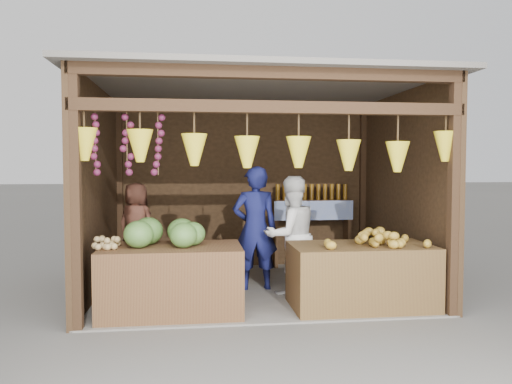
# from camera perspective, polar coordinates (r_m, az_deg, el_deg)

# --- Properties ---
(ground) EXTENTS (80.00, 80.00, 0.00)m
(ground) POSITION_cam_1_polar(r_m,az_deg,el_deg) (6.66, 0.00, -11.01)
(ground) COLOR #514F49
(ground) RESTS_ON ground
(stall_structure) EXTENTS (4.30, 3.30, 2.66)m
(stall_structure) POSITION_cam_1_polar(r_m,az_deg,el_deg) (6.41, -0.25, 3.48)
(stall_structure) COLOR slate
(stall_structure) RESTS_ON ground
(back_shelf) EXTENTS (1.25, 0.32, 1.32)m
(back_shelf) POSITION_cam_1_polar(r_m,az_deg,el_deg) (7.95, 6.39, -2.35)
(back_shelf) COLOR #382314
(back_shelf) RESTS_ON ground
(counter_left) EXTENTS (1.51, 0.85, 0.75)m
(counter_left) POSITION_cam_1_polar(r_m,az_deg,el_deg) (5.55, -9.63, -9.94)
(counter_left) COLOR #4B2919
(counter_left) RESTS_ON ground
(counter_right) EXTENTS (1.58, 0.85, 0.72)m
(counter_right) POSITION_cam_1_polar(r_m,az_deg,el_deg) (5.83, 11.90, -9.44)
(counter_right) COLOR #51351B
(counter_right) RESTS_ON ground
(stool) EXTENTS (0.36, 0.36, 0.33)m
(stool) POSITION_cam_1_polar(r_m,az_deg,el_deg) (6.66, -13.45, -9.62)
(stool) COLOR black
(stool) RESTS_ON ground
(man_standing) EXTENTS (0.60, 0.41, 1.61)m
(man_standing) POSITION_cam_1_polar(r_m,az_deg,el_deg) (6.45, -0.11, -4.21)
(man_standing) COLOR #151951
(man_standing) RESTS_ON ground
(woman_standing) EXTENTS (0.86, 0.76, 1.49)m
(woman_standing) POSITION_cam_1_polar(r_m,az_deg,el_deg) (6.28, 4.02, -4.96)
(woman_standing) COLOR white
(woman_standing) RESTS_ON ground
(vendor_seated) EXTENTS (0.62, 0.55, 1.07)m
(vendor_seated) POSITION_cam_1_polar(r_m,az_deg,el_deg) (6.54, -13.52, -3.62)
(vendor_seated) COLOR brown
(vendor_seated) RESTS_ON stool
(melon_pile) EXTENTS (1.00, 0.50, 0.32)m
(melon_pile) POSITION_cam_1_polar(r_m,az_deg,el_deg) (5.48, -10.02, -4.45)
(melon_pile) COLOR #235416
(melon_pile) RESTS_ON counter_left
(tanfruit_pile) EXTENTS (0.34, 0.40, 0.13)m
(tanfruit_pile) POSITION_cam_1_polar(r_m,az_deg,el_deg) (5.48, -16.67, -5.53)
(tanfruit_pile) COLOR tan
(tanfruit_pile) RESTS_ON counter_left
(mango_pile) EXTENTS (1.40, 0.64, 0.22)m
(mango_pile) POSITION_cam_1_polar(r_m,az_deg,el_deg) (5.72, 12.50, -4.88)
(mango_pile) COLOR #C26319
(mango_pile) RESTS_ON counter_right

